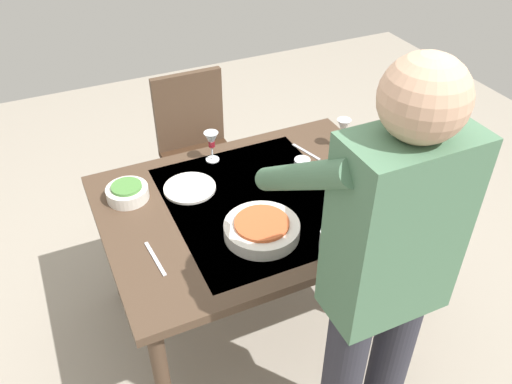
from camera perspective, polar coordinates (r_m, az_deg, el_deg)
ground_plane at (r=2.78m, az=0.00°, el=-13.11°), size 6.00×6.00×0.00m
dining_table at (r=2.31m, az=0.00°, el=-2.53°), size 1.30×0.99×0.74m
chair_near at (r=3.06m, az=-6.44°, el=5.25°), size 0.40×0.40×0.91m
person_server at (r=1.67m, az=13.35°, el=-9.09°), size 0.42×0.61×1.69m
wine_bottle at (r=2.27m, az=14.63°, el=1.40°), size 0.07×0.07×0.30m
wine_glass_left at (r=2.59m, az=9.41°, el=6.81°), size 0.07×0.07×0.15m
wine_glass_right at (r=2.46m, az=-4.83°, el=5.48°), size 0.07×0.07×0.15m
water_cup_near_left at (r=2.02m, az=7.89°, el=-5.22°), size 0.07×0.07×0.09m
water_cup_near_right at (r=2.38m, az=4.97°, el=2.58°), size 0.07×0.07×0.09m
water_cup_far_left at (r=2.27m, az=17.04°, el=-1.40°), size 0.08×0.08×0.09m
serving_bowl_pasta at (r=2.07m, az=0.63°, el=-3.97°), size 0.30×0.30×0.07m
side_bowl_salad at (r=2.32m, az=-13.72°, el=0.00°), size 0.18×0.18×0.07m
dinner_plate_near at (r=2.34m, az=-7.17°, el=0.44°), size 0.23×0.23×0.01m
table_knife at (r=2.03m, az=-10.83°, el=-7.07°), size 0.03×0.20×0.00m
table_fork at (r=2.58m, az=5.42°, el=4.35°), size 0.06×0.18×0.00m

